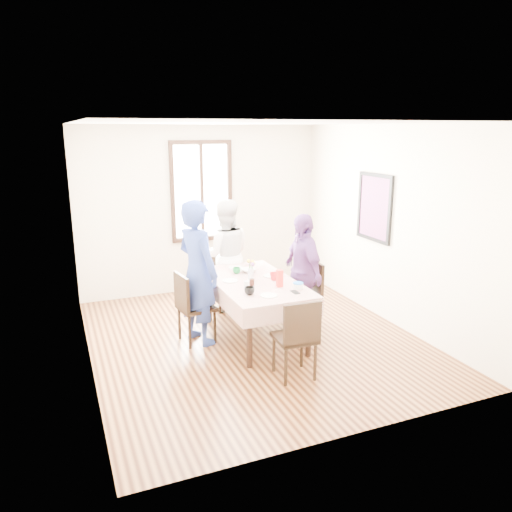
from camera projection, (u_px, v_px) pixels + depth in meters
name	position (u px, v px, depth m)	size (l,w,h in m)	color
ground	(254.00, 339.00, 6.39)	(4.50, 4.50, 0.00)	#321508
back_wall	(202.00, 210.00, 8.07)	(4.00, 4.00, 0.00)	beige
right_wall	(388.00, 225.00, 6.79)	(4.50, 4.50, 0.00)	beige
window_frame	(202.00, 191.00, 7.97)	(1.02, 0.06, 1.62)	black
window_pane	(201.00, 191.00, 7.98)	(0.90, 0.02, 1.50)	white
art_poster	(375.00, 207.00, 7.00)	(0.04, 0.76, 0.96)	red
dining_table	(255.00, 309.00, 6.37)	(0.87, 1.66, 0.75)	black
tablecloth	(255.00, 281.00, 6.27)	(0.99, 1.78, 0.01)	#5D120D
chair_left	(196.00, 307.00, 6.22)	(0.42, 0.42, 0.91)	black
chair_right	(303.00, 295.00, 6.66)	(0.42, 0.42, 0.91)	black
chair_far	(226.00, 279.00, 7.37)	(0.42, 0.42, 0.91)	black
chair_near	(295.00, 337.00, 5.32)	(0.42, 0.42, 0.91)	black
person_left	(197.00, 272.00, 6.11)	(0.66, 0.44, 1.82)	navy
person_far	(226.00, 255.00, 7.26)	(0.80, 0.63, 1.65)	white
person_right	(302.00, 272.00, 6.57)	(0.92, 0.38, 1.57)	#693A80
mug_black	(249.00, 291.00, 5.74)	(0.12, 0.12, 0.09)	black
mug_flag	(274.00, 276.00, 6.28)	(0.11, 0.11, 0.10)	red
mug_green	(237.00, 271.00, 6.58)	(0.10, 0.10, 0.08)	#0C7226
serving_bowl	(249.00, 270.00, 6.64)	(0.20, 0.20, 0.05)	white
juice_carton	(280.00, 278.00, 6.01)	(0.07, 0.07, 0.21)	red
butter_tub	(298.00, 286.00, 5.96)	(0.13, 0.13, 0.06)	white
jam_jar	(252.00, 282.00, 6.08)	(0.06, 0.06, 0.08)	black
drinking_glass	(247.00, 285.00, 5.96)	(0.07, 0.07, 0.10)	silver
smartphone	(295.00, 292.00, 5.82)	(0.07, 0.14, 0.01)	black
flower_vase	(251.00, 274.00, 6.31)	(0.07, 0.07, 0.15)	silver
plate_left	(230.00, 281.00, 6.25)	(0.20, 0.20, 0.01)	white
plate_right	(271.00, 276.00, 6.46)	(0.20, 0.20, 0.01)	white
plate_far	(236.00, 268.00, 6.84)	(0.20, 0.20, 0.01)	white
plate_near	(269.00, 295.00, 5.70)	(0.20, 0.20, 0.01)	white
butter_lid	(298.00, 283.00, 5.95)	(0.12, 0.12, 0.01)	blue
flower_bunch	(251.00, 264.00, 6.28)	(0.09, 0.09, 0.10)	yellow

